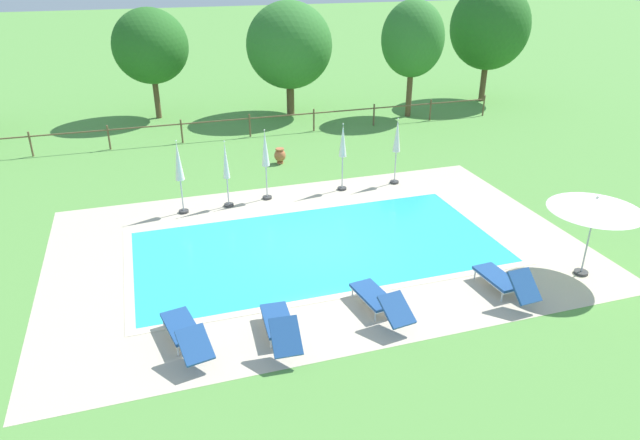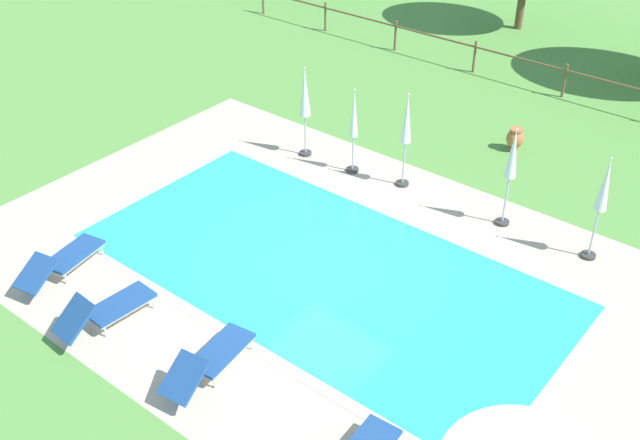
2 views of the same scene
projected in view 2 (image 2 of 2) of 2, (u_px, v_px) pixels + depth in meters
The scene contains 14 objects.
ground_plane at pixel (322, 269), 16.08m from camera, with size 160.00×160.00×0.00m, color #599342.
pool_deck_paving at pixel (322, 269), 16.08m from camera, with size 14.90×9.75×0.01m, color beige.
swimming_pool_water at pixel (322, 269), 16.08m from camera, with size 10.22×5.06×0.01m, color #2DB7C6.
pool_coping_rim at pixel (322, 269), 16.08m from camera, with size 10.70×5.54×0.01m.
sun_lounger_north_near_steps at pixel (107, 309), 14.45m from camera, with size 0.72×2.02×0.86m.
sun_lounger_north_mid at pixel (211, 358), 13.37m from camera, with size 0.87×2.11×0.75m.
sun_lounger_north_far at pixel (63, 260), 15.77m from camera, with size 0.99×2.15×0.71m.
patio_umbrella_closed_row_west at pixel (354, 122), 18.72m from camera, with size 0.32×0.32×2.27m.
patio_umbrella_closed_row_mid_west at pixel (603, 192), 15.54m from camera, with size 0.32×0.32×2.44m.
patio_umbrella_closed_row_centre at pixel (305, 98), 19.31m from camera, with size 0.32×0.32×2.46m.
patio_umbrella_closed_row_mid_east at pixel (512, 161), 16.60m from camera, with size 0.32×0.32×2.43m.
patio_umbrella_closed_row_east at pixel (406, 126), 18.03m from camera, with size 0.32×0.32×2.45m.
terracotta_urn_near_fence at pixel (515, 139), 20.25m from camera, with size 0.45×0.45×0.63m.
perimeter_fence at pixel (565, 76), 22.84m from camera, with size 24.48×0.08×1.05m.
Camera 2 is at (7.99, -10.00, 9.80)m, focal length 43.05 mm.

